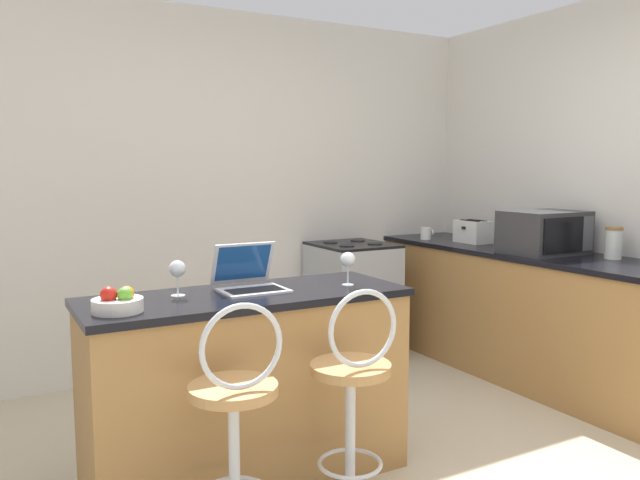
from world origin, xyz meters
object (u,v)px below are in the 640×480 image
at_px(fruit_bowl, 118,303).
at_px(bar_stool_far, 353,411).
at_px(toaster, 473,232).
at_px(mug_white, 426,233).
at_px(laptop, 249,278).
at_px(wine_glass_tall, 348,261).
at_px(bar_stool_near, 236,437).
at_px(storage_jar, 613,243).
at_px(wine_glass_short, 177,270).
at_px(microwave, 544,232).
at_px(stove_range, 352,301).

bearing_deg(fruit_bowl, bar_stool_far, -25.13).
height_order(toaster, mug_white, toaster).
xyz_separation_m(laptop, mug_white, (2.07, 1.25, -0.01)).
relative_size(mug_white, wine_glass_tall, 0.61).
distance_m(bar_stool_near, storage_jar, 2.79).
relative_size(wine_glass_short, mug_white, 1.62).
relative_size(wine_glass_short, fruit_bowl, 0.81).
bearing_deg(toaster, bar_stool_near, -149.78).
bearing_deg(microwave, bar_stool_near, -162.72).
xyz_separation_m(bar_stool_far, storage_jar, (2.19, 0.39, 0.54)).
relative_size(stove_range, wine_glass_tall, 5.49).
distance_m(laptop, microwave, 2.24).
relative_size(bar_stool_far, mug_white, 9.84).
bearing_deg(mug_white, bar_stool_far, -135.20).
height_order(bar_stool_far, mug_white, mug_white).
bearing_deg(bar_stool_far, laptop, 110.49).
height_order(stove_range, fruit_bowl, fruit_bowl).
height_order(bar_stool_near, toaster, toaster).
relative_size(microwave, stove_range, 0.57).
relative_size(bar_stool_near, wine_glass_short, 6.08).
height_order(laptop, storage_jar, laptop).
xyz_separation_m(bar_stool_far, wine_glass_short, (-0.56, 0.59, 0.56)).
distance_m(microwave, toaster, 0.70).
height_order(wine_glass_tall, fruit_bowl, wine_glass_tall).
bearing_deg(fruit_bowl, wine_glass_short, 32.65).
height_order(toaster, wine_glass_short, toaster).
bearing_deg(laptop, wine_glass_short, 178.28).
bearing_deg(microwave, wine_glass_tall, -168.95).
bearing_deg(mug_white, stove_range, 175.43).
xyz_separation_m(bar_stool_near, wine_glass_short, (-0.04, 0.59, 0.56)).
height_order(laptop, wine_glass_tall, laptop).
bearing_deg(mug_white, wine_glass_short, -152.68).
distance_m(bar_stool_far, laptop, 0.79).
bearing_deg(fruit_bowl, storage_jar, -0.15).
bearing_deg(wine_glass_short, bar_stool_near, -86.54).
bearing_deg(wine_glass_tall, stove_range, 57.13).
xyz_separation_m(bar_stool_near, microwave, (2.53, 0.79, 0.58)).
bearing_deg(stove_range, wine_glass_short, -143.29).
bearing_deg(microwave, stove_range, 127.08).
relative_size(fruit_bowl, storage_jar, 0.98).
height_order(bar_stool_near, mug_white, mug_white).
bearing_deg(mug_white, fruit_bowl, -152.06).
bearing_deg(fruit_bowl, microwave, 7.68).
bearing_deg(bar_stool_near, storage_jar, 8.25).
bearing_deg(wine_glass_short, laptop, -1.72).
relative_size(bar_stool_far, wine_glass_short, 6.08).
relative_size(bar_stool_near, stove_range, 1.09).
distance_m(bar_stool_far, wine_glass_short, 0.99).
relative_size(laptop, wine_glass_tall, 1.83).
xyz_separation_m(bar_stool_far, toaster, (2.02, 1.48, 0.52)).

